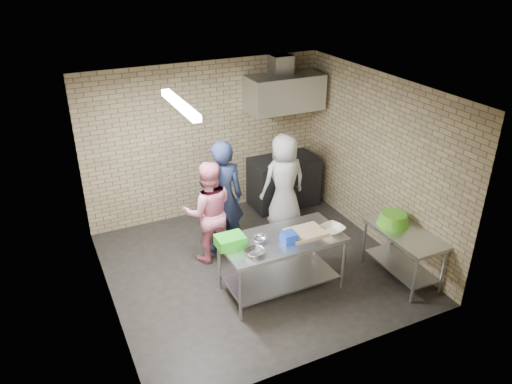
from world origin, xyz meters
The scene contains 25 objects.
floor centered at (0.00, 0.00, 0.00)m, with size 4.20×4.20×0.00m, color black.
ceiling centered at (0.00, 0.00, 2.70)m, with size 4.20×4.20×0.00m, color black.
back_wall centered at (0.00, 2.00, 1.35)m, with size 4.20×0.06×2.70m, color tan.
front_wall centered at (0.00, -2.00, 1.35)m, with size 4.20×0.06×2.70m, color tan.
left_wall centered at (-2.10, 0.00, 1.35)m, with size 0.06×4.00×2.70m, color tan.
right_wall centered at (2.10, 0.00, 1.35)m, with size 0.06×4.00×2.70m, color tan.
prep_table centered at (0.10, -0.62, 0.41)m, with size 1.65×0.83×0.83m, color silver.
side_counter centered at (1.80, -1.10, 0.38)m, with size 0.60×1.20×0.75m, color silver.
stove centered at (1.35, 1.65, 0.45)m, with size 1.20×0.70×0.90m, color black.
range_hood centered at (1.35, 1.70, 2.10)m, with size 1.30×0.60×0.60m, color silver.
hood_duct centered at (1.35, 1.85, 2.55)m, with size 0.35×0.30×0.30m, color #A5A8AD.
wall_shelf centered at (1.65, 1.89, 1.92)m, with size 0.80×0.20×0.04m, color #3F2B19.
fluorescent_fixture centered at (-1.00, 0.00, 2.64)m, with size 0.10×1.25×0.08m, color white.
green_crate centered at (-0.60, -0.50, 0.90)m, with size 0.37×0.28×0.15m, color green.
blue_tub centered at (0.15, -0.72, 0.89)m, with size 0.18×0.18×0.12m, color #173BAF.
cutting_board centered at (0.45, -0.64, 0.84)m, with size 0.50×0.39×0.03m, color tan.
mixing_bowl_a centered at (-0.40, -0.82, 0.86)m, with size 0.26×0.26×0.06m, color #ACAFB3.
mixing_bowl_b centered at (-0.20, -0.57, 0.86)m, with size 0.20×0.20×0.06m, color #AFB2B6.
ceramic_bowl centered at (0.80, -0.77, 0.87)m, with size 0.32×0.32×0.08m, color beige.
green_basin centered at (1.78, -0.85, 0.83)m, with size 0.46×0.46×0.17m, color #59C626, non-canonical shape.
bottle_red centered at (1.40, 1.89, 2.03)m, with size 0.07×0.07×0.18m, color #B22619.
bottle_green centered at (1.80, 1.89, 2.02)m, with size 0.06×0.06×0.15m, color green.
man_navy centered at (-0.26, 0.65, 0.92)m, with size 0.67×0.44×1.85m, color #161837.
woman_pink centered at (-0.52, 0.53, 0.80)m, with size 0.78×0.61×1.60m, color pink.
woman_white centered at (0.99, 0.99, 0.81)m, with size 0.80×0.52×1.63m, color white.
Camera 1 is at (-2.65, -5.60, 4.34)m, focal length 34.85 mm.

